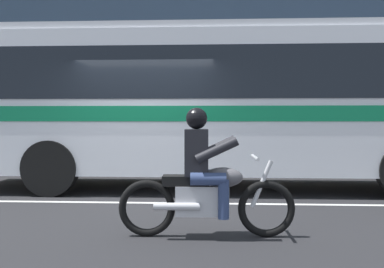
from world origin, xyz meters
name	(u,v)px	position (x,y,z in m)	size (l,w,h in m)	color
ground_plane	(145,197)	(0.00, 0.00, 0.00)	(60.00, 60.00, 0.00)	black
sidewalk_curb	(173,166)	(0.00, 5.10, 0.07)	(28.00, 3.80, 0.15)	gray
lane_center_stripe	(139,203)	(0.00, -0.60, 0.00)	(26.60, 0.14, 0.01)	silver
transit_bus	(234,97)	(1.65, 1.19, 1.88)	(11.04, 2.63, 3.22)	silver
motorcycle_with_rider	(205,183)	(1.21, -2.89, 0.66)	(2.14, 0.64, 1.56)	black
fire_hydrant	(53,153)	(-3.09, 3.83, 0.52)	(0.22, 0.30, 0.75)	gold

